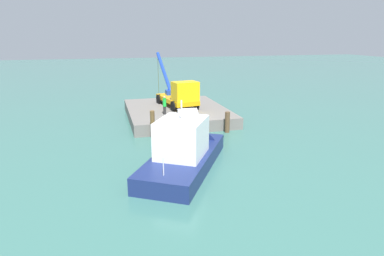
{
  "coord_description": "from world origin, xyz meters",
  "views": [
    {
      "loc": [
        27.81,
        -7.08,
        8.4
      ],
      "look_at": [
        1.45,
        -0.03,
        0.65
      ],
      "focal_mm": 30.72,
      "sensor_mm": 36.0,
      "label": 1
    }
  ],
  "objects_px": {
    "crane_truck": "(180,94)",
    "dock_worker": "(165,105)",
    "moored_yacht": "(190,154)",
    "salvaged_car": "(192,131)"
  },
  "relations": [
    {
      "from": "crane_truck",
      "to": "moored_yacht",
      "type": "bearing_deg",
      "value": -9.65
    },
    {
      "from": "crane_truck",
      "to": "dock_worker",
      "type": "bearing_deg",
      "value": -38.02
    },
    {
      "from": "salvaged_car",
      "to": "moored_yacht",
      "type": "xyz_separation_m",
      "value": [
        4.77,
        -1.37,
        -0.19
      ]
    },
    {
      "from": "dock_worker",
      "to": "salvaged_car",
      "type": "height_order",
      "value": "dock_worker"
    },
    {
      "from": "salvaged_car",
      "to": "moored_yacht",
      "type": "relative_size",
      "value": 0.36
    },
    {
      "from": "crane_truck",
      "to": "moored_yacht",
      "type": "height_order",
      "value": "crane_truck"
    },
    {
      "from": "dock_worker",
      "to": "salvaged_car",
      "type": "distance_m",
      "value": 5.16
    },
    {
      "from": "crane_truck",
      "to": "dock_worker",
      "type": "distance_m",
      "value": 3.42
    },
    {
      "from": "crane_truck",
      "to": "dock_worker",
      "type": "height_order",
      "value": "crane_truck"
    },
    {
      "from": "dock_worker",
      "to": "salvaged_car",
      "type": "relative_size",
      "value": 0.44
    }
  ]
}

